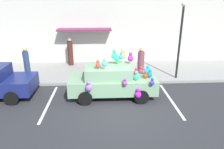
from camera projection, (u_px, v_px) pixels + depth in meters
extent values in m
plane|color=#2D2D30|center=(122.00, 112.00, 8.93)|extent=(60.00, 60.00, 0.00)
cube|color=gray|center=(114.00, 71.00, 13.59)|extent=(24.00, 4.00, 0.15)
cube|color=beige|center=(113.00, 19.00, 14.53)|extent=(24.00, 0.30, 6.40)
cube|color=#722D4B|center=(84.00, 29.00, 14.14)|extent=(3.60, 1.10, 0.12)
cube|color=silver|center=(171.00, 100.00, 9.98)|extent=(0.12, 3.60, 0.01)
cube|color=silver|center=(49.00, 103.00, 9.70)|extent=(0.12, 3.60, 0.01)
cube|color=#7EA87F|center=(113.00, 84.00, 10.17)|extent=(4.12, 1.70, 0.68)
cube|color=#7EA87F|center=(108.00, 72.00, 9.95)|extent=(2.14, 1.50, 0.56)
cylinder|color=black|center=(136.00, 83.00, 11.14)|extent=(0.64, 0.22, 0.64)
cylinder|color=black|center=(142.00, 97.00, 9.54)|extent=(0.64, 0.22, 0.64)
cylinder|color=black|center=(87.00, 84.00, 11.02)|extent=(0.64, 0.22, 0.64)
cylinder|color=black|center=(85.00, 98.00, 9.42)|extent=(0.64, 0.22, 0.64)
ellipsoid|color=#4EB8D1|center=(104.00, 64.00, 9.24)|extent=(0.22, 0.18, 0.26)
sphere|color=#4EB8D1|center=(104.00, 60.00, 9.18)|extent=(0.14, 0.14, 0.14)
ellipsoid|color=#39B2BD|center=(121.00, 57.00, 10.20)|extent=(0.22, 0.18, 0.26)
sphere|color=#39B2BD|center=(121.00, 53.00, 10.14)|extent=(0.14, 0.14, 0.14)
ellipsoid|color=#33E7A5|center=(114.00, 56.00, 9.91)|extent=(0.28, 0.23, 0.33)
sphere|color=#33E7A5|center=(114.00, 52.00, 9.83)|extent=(0.18, 0.18, 0.18)
ellipsoid|color=#983F97|center=(125.00, 83.00, 9.18)|extent=(0.21, 0.17, 0.25)
sphere|color=#983F97|center=(125.00, 80.00, 9.12)|extent=(0.13, 0.13, 0.13)
ellipsoid|color=#CE1FE1|center=(138.00, 95.00, 9.37)|extent=(0.27, 0.22, 0.32)
sphere|color=#CE1FE1|center=(138.00, 90.00, 9.29)|extent=(0.17, 0.17, 0.17)
ellipsoid|color=#CD422B|center=(98.00, 65.00, 9.35)|extent=(0.22, 0.18, 0.26)
sphere|color=#CD422B|center=(98.00, 61.00, 9.29)|extent=(0.14, 0.14, 0.14)
ellipsoid|color=gold|center=(123.00, 56.00, 10.26)|extent=(0.28, 0.23, 0.34)
sphere|color=gold|center=(123.00, 51.00, 10.18)|extent=(0.18, 0.18, 0.18)
ellipsoid|color=#1E74BA|center=(150.00, 75.00, 9.97)|extent=(0.24, 0.20, 0.29)
sphere|color=#1E74BA|center=(150.00, 71.00, 9.90)|extent=(0.15, 0.15, 0.15)
ellipsoid|color=#5C68DB|center=(144.00, 72.00, 10.45)|extent=(0.18, 0.15, 0.21)
sphere|color=#5C68DB|center=(144.00, 69.00, 10.40)|extent=(0.11, 0.11, 0.11)
ellipsoid|color=#1AB8CD|center=(148.00, 71.00, 10.38)|extent=(0.27, 0.22, 0.32)
sphere|color=#1AB8CD|center=(148.00, 67.00, 10.31)|extent=(0.17, 0.17, 0.17)
ellipsoid|color=#E6376D|center=(136.00, 72.00, 10.30)|extent=(0.22, 0.18, 0.26)
sphere|color=#E6376D|center=(136.00, 69.00, 10.24)|extent=(0.14, 0.14, 0.14)
ellipsoid|color=#994611|center=(146.00, 76.00, 9.87)|extent=(0.22, 0.18, 0.26)
sphere|color=#994611|center=(146.00, 72.00, 9.81)|extent=(0.14, 0.14, 0.14)
ellipsoid|color=#33BB95|center=(136.00, 77.00, 9.62)|extent=(0.25, 0.21, 0.30)
sphere|color=#33BB95|center=(136.00, 73.00, 9.55)|extent=(0.16, 0.16, 0.16)
ellipsoid|color=#E63D2C|center=(141.00, 71.00, 10.51)|extent=(0.21, 0.17, 0.25)
sphere|color=#E63D2C|center=(141.00, 68.00, 10.45)|extent=(0.14, 0.14, 0.14)
ellipsoid|color=#9A5EE4|center=(89.00, 88.00, 9.13)|extent=(0.28, 0.23, 0.33)
sphere|color=#9A5EE4|center=(89.00, 83.00, 9.05)|extent=(0.18, 0.18, 0.18)
ellipsoid|color=#A12C91|center=(130.00, 58.00, 10.04)|extent=(0.27, 0.22, 0.32)
sphere|color=#A12C91|center=(131.00, 54.00, 9.96)|extent=(0.17, 0.17, 0.17)
ellipsoid|color=#4033BD|center=(152.00, 83.00, 9.24)|extent=(0.21, 0.17, 0.24)
sphere|color=#4033BD|center=(152.00, 79.00, 9.18)|extent=(0.13, 0.13, 0.13)
ellipsoid|color=#2DD95D|center=(117.00, 60.00, 10.03)|extent=(0.23, 0.19, 0.27)
sphere|color=#2DD95D|center=(117.00, 56.00, 9.97)|extent=(0.15, 0.15, 0.15)
cylinder|color=black|center=(24.00, 83.00, 11.04)|extent=(0.64, 0.22, 0.64)
cylinder|color=black|center=(12.00, 98.00, 9.43)|extent=(0.64, 0.22, 0.64)
ellipsoid|color=#9E723D|center=(101.00, 74.00, 12.30)|extent=(0.31, 0.26, 0.39)
sphere|color=#9E723D|center=(101.00, 70.00, 12.21)|extent=(0.22, 0.22, 0.22)
sphere|color=#9E723D|center=(100.00, 68.00, 12.17)|extent=(0.09, 0.09, 0.09)
sphere|color=#9E723D|center=(102.00, 68.00, 12.18)|extent=(0.09, 0.09, 0.09)
cylinder|color=black|center=(180.00, 44.00, 11.65)|extent=(0.12, 0.12, 3.95)
sphere|color=#EAEACC|center=(184.00, 4.00, 10.92)|extent=(0.28, 0.28, 0.28)
cylinder|color=#46211D|center=(70.00, 53.00, 14.38)|extent=(0.36, 0.36, 1.64)
sphere|color=tan|center=(69.00, 40.00, 14.06)|extent=(0.22, 0.22, 0.22)
cylinder|color=#7F4452|center=(141.00, 64.00, 12.20)|extent=(0.38, 0.38, 1.52)
sphere|color=tan|center=(141.00, 50.00, 11.90)|extent=(0.25, 0.25, 0.25)
cylinder|color=navy|center=(27.00, 66.00, 11.67)|extent=(0.32, 0.32, 1.67)
sphere|color=tan|center=(25.00, 49.00, 11.34)|extent=(0.23, 0.23, 0.23)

